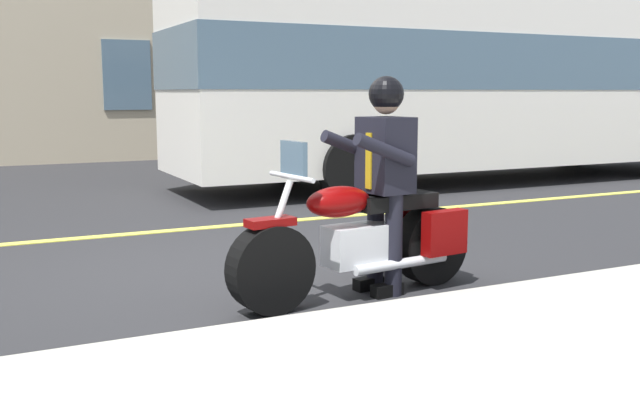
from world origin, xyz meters
name	(u,v)px	position (x,y,z in m)	size (l,w,h in m)	color
ground_plane	(202,271)	(0.00, 0.00, 0.00)	(80.00, 80.00, 0.00)	#28282B
lane_center_stripe	(152,232)	(0.00, -2.00, 0.01)	(60.00, 0.16, 0.01)	#E5DB4C
motorcycle_main	(364,240)	(-0.93, 1.36, 0.45)	(2.22, 0.76, 1.26)	black
rider_main	(384,166)	(-1.12, 1.33, 1.04)	(0.67, 0.60, 1.74)	black
bus_near	(478,77)	(-6.45, -4.34, 1.87)	(11.05, 2.70, 3.30)	white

